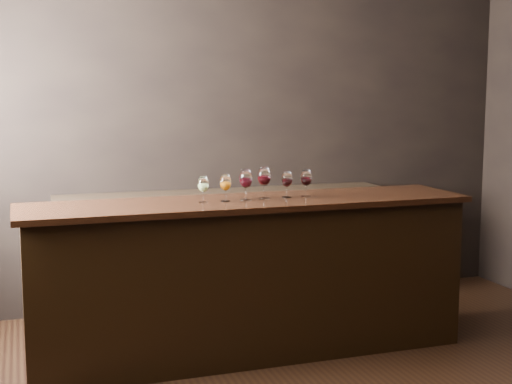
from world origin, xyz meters
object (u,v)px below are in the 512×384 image
object	(u,v)px
glass_red_d	(306,178)
back_bar_shelf	(225,250)
bar_counter	(249,280)
glass_red_c	(287,180)
glass_white	(203,185)
glass_red_a	(246,179)
glass_red_b	(264,177)
glass_amber	(226,183)

from	to	relation	value
glass_red_d	back_bar_shelf	bearing A→B (deg)	105.82
bar_counter	glass_red_c	xyz separation A→B (m)	(0.28, 0.03, 0.67)
back_bar_shelf	glass_white	size ratio (longest dim) A/B	15.81
glass_red_a	glass_red_b	distance (m)	0.15
glass_white	glass_amber	xyz separation A→B (m)	(0.15, 0.01, 0.00)
glass_white	glass_red_c	bearing A→B (deg)	5.39
glass_red_c	glass_red_a	bearing A→B (deg)	-172.33
glass_amber	glass_red_c	world-z (taller)	glass_red_c
bar_counter	glass_amber	size ratio (longest dim) A/B	16.42
glass_red_a	glass_red_d	distance (m)	0.44
glass_red_b	glass_amber	bearing A→B (deg)	-170.13
glass_amber	glass_red_b	distance (m)	0.29
glass_white	glass_red_a	size ratio (longest dim) A/B	0.84
back_bar_shelf	glass_red_b	world-z (taller)	glass_red_b
back_bar_shelf	glass_amber	size ratio (longest dim) A/B	15.31
glass_amber	glass_red_b	world-z (taller)	glass_red_b
glass_red_a	glass_red_d	xyz separation A→B (m)	(0.44, 0.03, -0.01)
bar_counter	glass_red_b	world-z (taller)	glass_red_b
glass_red_a	glass_amber	bearing A→B (deg)	-177.40
glass_red_b	glass_red_c	size ratio (longest dim) A/B	1.19
bar_counter	back_bar_shelf	world-z (taller)	bar_counter
bar_counter	glass_red_b	size ratio (longest dim) A/B	13.65
back_bar_shelf	glass_red_d	bearing A→B (deg)	-74.18
bar_counter	glass_red_c	distance (m)	0.73
glass_red_a	glass_red_b	bearing A→B (deg)	16.78
glass_white	glass_red_c	size ratio (longest dim) A/B	0.96
glass_white	glass_red_d	world-z (taller)	glass_red_d
glass_red_c	glass_red_d	world-z (taller)	glass_red_d
back_bar_shelf	glass_amber	bearing A→B (deg)	-105.70
bar_counter	glass_white	distance (m)	0.73
glass_red_b	glass_red_d	bearing A→B (deg)	-2.12
glass_white	glass_red_c	distance (m)	0.60
glass_red_c	glass_red_d	distance (m)	0.14
glass_white	glass_red_b	xyz separation A→B (m)	(0.44, 0.06, 0.03)
bar_counter	back_bar_shelf	distance (m)	1.05
glass_red_a	glass_red_b	xyz separation A→B (m)	(0.14, 0.04, 0.01)
bar_counter	glass_red_b	bearing A→B (deg)	15.87
bar_counter	glass_red_d	bearing A→B (deg)	2.76
bar_counter	glass_red_c	world-z (taller)	glass_red_c
glass_red_d	glass_red_b	bearing A→B (deg)	177.88
bar_counter	glass_red_b	xyz separation A→B (m)	(0.12, 0.04, 0.69)
glass_red_c	glass_amber	bearing A→B (deg)	-173.92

